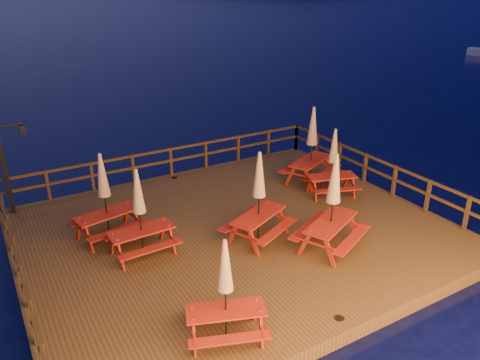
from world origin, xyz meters
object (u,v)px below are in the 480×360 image
Objects in this scene: lamp_post at (9,159)px; picnic_table_0 at (259,195)px; picnic_table_1 at (312,144)px; picnic_table_2 at (105,195)px.

lamp_post reaches higher than picnic_table_0.
lamp_post is at bearing 138.88° from picnic_table_1.
picnic_table_0 is at bearing -43.23° from lamp_post.
lamp_post is 3.72m from picnic_table_2.
picnic_table_1 is (3.89, 2.59, 0.08)m from picnic_table_0.
picnic_table_1 is at bearing 9.07° from picnic_table_0.
lamp_post is 7.83m from picnic_table_0.
picnic_table_2 is (-3.65, 2.29, -0.04)m from picnic_table_0.
picnic_table_0 is 0.95× the size of picnic_table_1.
picnic_table_1 is 7.54m from picnic_table_2.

